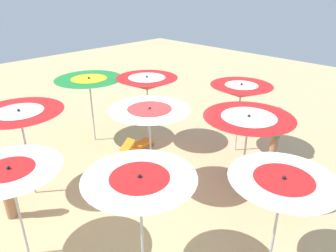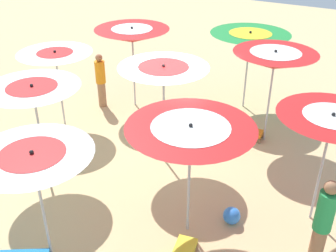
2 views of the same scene
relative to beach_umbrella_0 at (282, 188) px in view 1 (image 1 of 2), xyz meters
name	(u,v)px [view 1 (image 1 of 2)]	position (x,y,z in m)	size (l,w,h in m)	color
ground	(144,188)	(-3.91, 0.16, -2.01)	(36.12, 36.12, 0.04)	#D1B57F
beach_umbrella_0	(282,188)	(0.00, 0.00, 0.00)	(1.91, 1.91, 2.25)	#B2B2B7
beach_umbrella_1	(248,124)	(-1.80, 1.79, 0.08)	(2.22, 2.22, 2.33)	#B2B2B7
beach_umbrella_2	(241,91)	(-3.31, 3.78, 0.12)	(1.95, 1.95, 2.37)	#B2B2B7
beach_umbrella_3	(140,187)	(-1.71, -1.77, 0.06)	(1.98, 1.98, 2.31)	#B2B2B7
beach_umbrella_4	(150,117)	(-3.63, 0.21, 0.22)	(2.00, 2.00, 2.48)	#B2B2B7
beach_umbrella_5	(147,83)	(-5.77, 2.03, 0.22)	(2.02, 2.02, 2.47)	#B2B2B7
beach_umbrella_6	(10,176)	(-3.81, -3.16, -0.03)	(1.95, 1.95, 2.17)	#B2B2B7
beach_umbrella_7	(20,119)	(-5.82, -2.09, 0.21)	(2.14, 2.14, 2.45)	#B2B2B7
beach_umbrella_8	(89,83)	(-7.37, 0.86, 0.13)	(2.26, 2.26, 2.35)	#B2B2B7
lounger_1	(139,145)	(-5.63, 1.46, -1.78)	(0.47, 1.30, 0.57)	olive
lounger_2	(278,197)	(-0.90, 2.11, -1.78)	(1.28, 0.60, 0.56)	olive
beachgoer_0	(6,187)	(-5.26, -2.92, -1.13)	(0.30, 0.30, 1.66)	#A3704C
beachgoer_1	(276,133)	(-2.10, 4.09, -1.04)	(0.30, 0.30, 1.80)	#A3704C
beach_ball	(236,171)	(-2.39, 2.46, -1.82)	(0.34, 0.34, 0.34)	#337FE5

